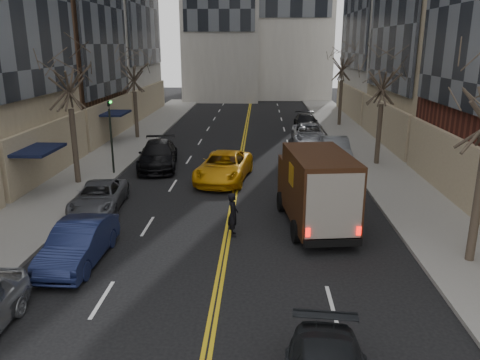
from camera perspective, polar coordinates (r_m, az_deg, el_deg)
The scene contains 17 objects.
sidewalk_left at distance 34.00m, azimuth -15.22°, elevation 3.02°, with size 4.00×66.00×0.15m, color slate.
sidewalk_right at distance 33.32m, azimuth 15.81°, elevation 2.71°, with size 4.00×66.00×0.15m, color slate.
tree_lf_mid at distance 26.55m, azimuth -20.42°, elevation 13.26°, with size 3.20×3.20×8.91m.
tree_lf_far at distance 38.90m, azimuth -12.93°, elevation 13.65°, with size 3.20×3.20×8.12m.
tree_rt_mid at distance 30.51m, azimuth 17.18°, elevation 13.00°, with size 3.20×3.20×8.32m.
tree_rt_far at distance 45.18m, azimuth 12.47°, elevation 14.90°, with size 3.20×3.20×9.11m.
traffic_signal at distance 28.32m, azimuth -15.50°, elevation 6.09°, with size 0.29×0.26×4.70m.
ups_truck at distance 19.91m, azimuth 9.20°, elevation -1.08°, with size 3.03×6.28×3.32m.
taxi at distance 26.67m, azimuth -1.99°, elevation 1.62°, with size 2.64×5.73×1.59m, color orange.
pedestrian at distance 18.94m, azimuth -0.86°, elevation -4.22°, with size 0.66×0.44×1.82m, color black.
parked_lf_b at distance 17.67m, azimuth -19.08°, elevation -7.31°, with size 1.57×4.50×1.48m, color #131B3E.
parked_lf_c at distance 22.93m, azimuth -16.81°, elevation -1.97°, with size 2.11×4.58×1.27m, color #4E5056.
parked_lf_d at distance 29.86m, azimuth -9.95°, elevation 3.02°, with size 2.28×5.62×1.63m, color black.
parked_lf_e at distance 29.93m, azimuth -9.92°, elevation 2.85°, with size 1.69×4.19×1.43m, color #979A9E.
parked_rt_a at distance 31.68m, azimuth 11.55°, elevation 3.64°, with size 1.67×4.79×1.58m, color #515459.
parked_rt_b at distance 37.08m, azimuth 8.38°, elevation 5.57°, with size 2.52×5.47×1.52m, color #9FA0A6.
parked_rt_c at distance 42.84m, azimuth 8.02°, elevation 6.97°, with size 2.04×5.01×1.45m, color black.
Camera 1 is at (1.28, -4.54, 7.54)m, focal length 35.00 mm.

